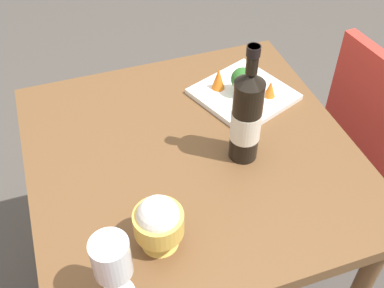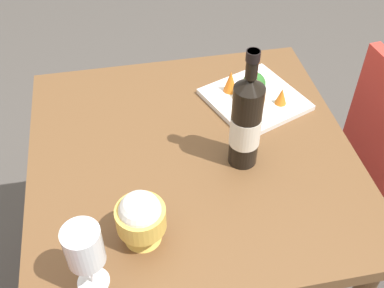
{
  "view_description": "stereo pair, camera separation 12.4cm",
  "coord_description": "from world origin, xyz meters",
  "px_view_note": "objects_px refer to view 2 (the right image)",
  "views": [
    {
      "loc": [
        0.29,
        0.84,
        1.66
      ],
      "look_at": [
        0.0,
        0.0,
        0.79
      ],
      "focal_mm": 44.42,
      "sensor_mm": 36.0,
      "label": 1
    },
    {
      "loc": [
        0.17,
        0.87,
        1.66
      ],
      "look_at": [
        0.0,
        0.0,
        0.79
      ],
      "focal_mm": 44.42,
      "sensor_mm": 36.0,
      "label": 2
    }
  ],
  "objects_px": {
    "rice_bowl": "(141,218)",
    "carrot_garnish_right": "(231,81)",
    "carrot_garnish_left": "(281,96)",
    "wine_bottle": "(246,122)",
    "broccoli_floret": "(254,84)",
    "serving_plate": "(255,99)",
    "wine_glass": "(84,248)"
  },
  "relations": [
    {
      "from": "rice_bowl",
      "to": "carrot_garnish_right",
      "type": "bearing_deg",
      "value": -124.51
    },
    {
      "from": "carrot_garnish_left",
      "to": "carrot_garnish_right",
      "type": "relative_size",
      "value": 0.76
    },
    {
      "from": "wine_bottle",
      "to": "broccoli_floret",
      "type": "bearing_deg",
      "value": -112.13
    },
    {
      "from": "broccoli_floret",
      "to": "rice_bowl",
      "type": "bearing_deg",
      "value": 48.02
    },
    {
      "from": "serving_plate",
      "to": "carrot_garnish_right",
      "type": "distance_m",
      "value": 0.09
    },
    {
      "from": "wine_glass",
      "to": "serving_plate",
      "type": "relative_size",
      "value": 0.55
    },
    {
      "from": "wine_glass",
      "to": "carrot_garnish_right",
      "type": "xyz_separation_m",
      "value": [
        -0.43,
        -0.55,
        -0.08
      ]
    },
    {
      "from": "broccoli_floret",
      "to": "carrot_garnish_left",
      "type": "relative_size",
      "value": 1.63
    },
    {
      "from": "wine_glass",
      "to": "carrot_garnish_right",
      "type": "height_order",
      "value": "wine_glass"
    },
    {
      "from": "rice_bowl",
      "to": "broccoli_floret",
      "type": "relative_size",
      "value": 1.65
    },
    {
      "from": "wine_glass",
      "to": "carrot_garnish_left",
      "type": "distance_m",
      "value": 0.74
    },
    {
      "from": "wine_glass",
      "to": "serving_plate",
      "type": "bearing_deg",
      "value": -134.43
    },
    {
      "from": "wine_glass",
      "to": "carrot_garnish_right",
      "type": "relative_size",
      "value": 2.57
    },
    {
      "from": "wine_bottle",
      "to": "serving_plate",
      "type": "distance_m",
      "value": 0.28
    },
    {
      "from": "wine_glass",
      "to": "broccoli_floret",
      "type": "xyz_separation_m",
      "value": [
        -0.49,
        -0.51,
        -0.06
      ]
    },
    {
      "from": "wine_bottle",
      "to": "broccoli_floret",
      "type": "xyz_separation_m",
      "value": [
        -0.09,
        -0.22,
        -0.07
      ]
    },
    {
      "from": "wine_bottle",
      "to": "broccoli_floret",
      "type": "height_order",
      "value": "wine_bottle"
    },
    {
      "from": "rice_bowl",
      "to": "carrot_garnish_right",
      "type": "relative_size",
      "value": 2.03
    },
    {
      "from": "broccoli_floret",
      "to": "carrot_garnish_right",
      "type": "xyz_separation_m",
      "value": [
        0.06,
        -0.05,
        -0.01
      ]
    },
    {
      "from": "serving_plate",
      "to": "carrot_garnish_left",
      "type": "relative_size",
      "value": 6.14
    },
    {
      "from": "serving_plate",
      "to": "carrot_garnish_left",
      "type": "distance_m",
      "value": 0.08
    },
    {
      "from": "wine_bottle",
      "to": "serving_plate",
      "type": "xyz_separation_m",
      "value": [
        -0.1,
        -0.22,
        -0.13
      ]
    },
    {
      "from": "broccoli_floret",
      "to": "carrot_garnish_left",
      "type": "distance_m",
      "value": 0.09
    },
    {
      "from": "serving_plate",
      "to": "carrot_garnish_left",
      "type": "height_order",
      "value": "carrot_garnish_left"
    },
    {
      "from": "wine_glass",
      "to": "serving_plate",
      "type": "xyz_separation_m",
      "value": [
        -0.5,
        -0.51,
        -0.12
      ]
    },
    {
      "from": "broccoli_floret",
      "to": "carrot_garnish_left",
      "type": "xyz_separation_m",
      "value": [
        -0.07,
        0.04,
        -0.02
      ]
    },
    {
      "from": "wine_bottle",
      "to": "broccoli_floret",
      "type": "relative_size",
      "value": 3.91
    },
    {
      "from": "wine_bottle",
      "to": "rice_bowl",
      "type": "bearing_deg",
      "value": 34.18
    },
    {
      "from": "carrot_garnish_right",
      "to": "wine_glass",
      "type": "bearing_deg",
      "value": 51.95
    },
    {
      "from": "wine_bottle",
      "to": "carrot_garnish_right",
      "type": "distance_m",
      "value": 0.28
    },
    {
      "from": "wine_glass",
      "to": "rice_bowl",
      "type": "distance_m",
      "value": 0.16
    },
    {
      "from": "rice_bowl",
      "to": "serving_plate",
      "type": "xyz_separation_m",
      "value": [
        -0.38,
        -0.42,
        -0.07
      ]
    }
  ]
}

